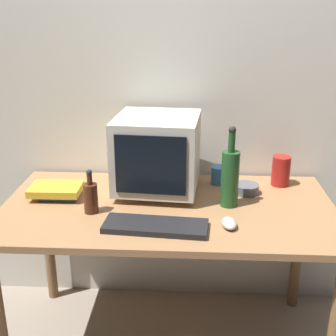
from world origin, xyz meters
TOP-DOWN VIEW (x-y plane):
  - back_wall at (0.00, 0.46)m, footprint 4.00×0.08m
  - desk at (0.00, 0.00)m, footprint 1.50×0.79m
  - crt_monitor at (-0.06, 0.16)m, footprint 0.41×0.42m
  - keyboard at (-0.04, -0.23)m, footprint 0.43×0.18m
  - computer_mouse at (0.26, -0.20)m, footprint 0.07×0.11m
  - bottle_tall at (0.27, 0.02)m, footprint 0.08×0.08m
  - bottle_short at (-0.33, -0.09)m, footprint 0.06×0.06m
  - book_stack at (-0.52, 0.06)m, footprint 0.24×0.16m
  - mug at (0.25, 0.28)m, footprint 0.12×0.08m
  - cd_spindle at (0.37, 0.16)m, footprint 0.12×0.12m
  - metal_canister at (0.55, 0.28)m, footprint 0.09×0.09m

SIDE VIEW (x-z plane):
  - desk at x=0.00m, z-range 0.29..1.04m
  - keyboard at x=-0.04m, z-range 0.76..0.78m
  - computer_mouse at x=0.26m, z-range 0.76..0.79m
  - cd_spindle at x=0.37m, z-range 0.76..0.80m
  - book_stack at x=-0.52m, z-range 0.76..0.82m
  - mug at x=0.25m, z-range 0.76..0.85m
  - bottle_short at x=-0.33m, z-range 0.73..0.93m
  - metal_canister at x=0.55m, z-range 0.76..0.91m
  - bottle_tall at x=0.27m, z-range 0.71..1.08m
  - crt_monitor at x=-0.06m, z-range 0.76..1.13m
  - back_wall at x=0.00m, z-range 0.00..2.50m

